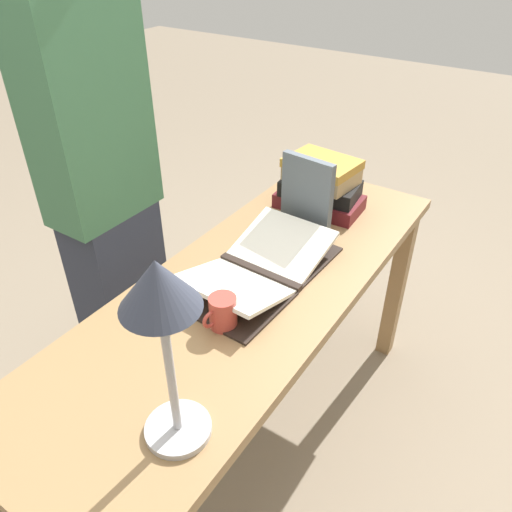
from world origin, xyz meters
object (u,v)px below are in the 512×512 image
Objects in this scene: book_stack_tall at (320,186)px; person_reader at (106,204)px; reading_lamp at (162,311)px; open_book at (259,268)px; book_standing_upright at (307,196)px; coffee_mug at (222,312)px.

person_reader reaches higher than book_stack_tall.
reading_lamp is 0.26× the size of person_reader.
open_book is at bearing -163.99° from reading_lamp.
person_reader is (0.33, -0.60, -0.06)m from book_standing_upright.
open_book is 0.32m from book_standing_upright.
reading_lamp is 4.26× the size of coffee_mug.
coffee_mug is at bearing -159.57° from reading_lamp.
open_book is at bearing -87.12° from person_reader.
reading_lamp is at bearing 11.19° from book_stack_tall.
reading_lamp reaches higher than coffee_mug.
open_book is 1.23× the size of reading_lamp.
coffee_mug reaches higher than open_book.
book_standing_upright is 0.54m from coffee_mug.
reading_lamp is (0.84, 0.17, 0.20)m from book_standing_upright.
book_standing_upright is at bearing -174.33° from coffee_mug.
book_standing_upright is 2.56× the size of coffee_mug.
open_book is at bearing 5.24° from book_stack_tall.
book_standing_upright is (0.16, 0.03, 0.04)m from book_stack_tall.
open_book is 0.61m from person_reader.
coffee_mug is 0.68m from person_reader.
reading_lamp is at bearing 17.99° from open_book.
reading_lamp reaches higher than book_standing_upright.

